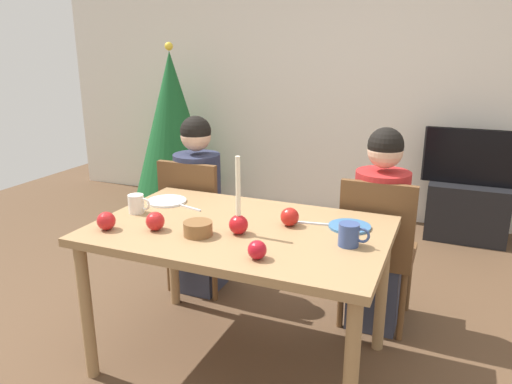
{
  "coord_description": "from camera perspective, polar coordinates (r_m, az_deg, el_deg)",
  "views": [
    {
      "loc": [
        0.91,
        -1.99,
        1.58
      ],
      "look_at": [
        0.0,
        0.2,
        0.87
      ],
      "focal_mm": 34.02,
      "sensor_mm": 36.0,
      "label": 1
    }
  ],
  "objects": [
    {
      "name": "person_left_child",
      "position": [
        3.19,
        -6.79,
        -1.89
      ],
      "size": [
        0.3,
        0.3,
        1.17
      ],
      "color": "#33384C",
      "rests_on": "ground"
    },
    {
      "name": "bowl_walnuts",
      "position": [
        2.24,
        -6.83,
        -4.29
      ],
      "size": [
        0.13,
        0.13,
        0.07
      ],
      "primitive_type": "cylinder",
      "color": "brown",
      "rests_on": "dining_table"
    },
    {
      "name": "apple_by_left_plate",
      "position": [
        2.39,
        -17.2,
        -3.26
      ],
      "size": [
        0.09,
        0.09,
        0.09
      ],
      "primitive_type": "sphere",
      "color": "red",
      "rests_on": "dining_table"
    },
    {
      "name": "christmas_tree",
      "position": [
        4.92,
        -9.77,
        7.84
      ],
      "size": [
        0.8,
        0.8,
        1.62
      ],
      "color": "brown",
      "rests_on": "ground"
    },
    {
      "name": "tv",
      "position": [
        4.38,
        24.21,
        3.77
      ],
      "size": [
        0.79,
        0.05,
        0.46
      ],
      "color": "black",
      "rests_on": "tv_stand"
    },
    {
      "name": "mug_left",
      "position": [
        2.59,
        -13.85,
        -1.36
      ],
      "size": [
        0.13,
        0.08,
        0.1
      ],
      "color": "silver",
      "rests_on": "dining_table"
    },
    {
      "name": "apple_far_edge",
      "position": [
        1.98,
        0.14,
        -6.81
      ],
      "size": [
        0.08,
        0.08,
        0.08
      ],
      "primitive_type": "sphere",
      "color": "#AD121E",
      "rests_on": "dining_table"
    },
    {
      "name": "fork_left",
      "position": [
        2.63,
        -7.96,
        -1.79
      ],
      "size": [
        0.18,
        0.06,
        0.01
      ],
      "primitive_type": "cube",
      "rotation": [
        0.0,
        0.0,
        -0.28
      ],
      "color": "silver",
      "rests_on": "dining_table"
    },
    {
      "name": "ground_plane",
      "position": [
        2.7,
        -1.73,
        -19.18
      ],
      "size": [
        7.68,
        7.68,
        0.0
      ],
      "primitive_type": "plane",
      "color": "brown"
    },
    {
      "name": "fork_right",
      "position": [
        2.39,
        6.69,
        -3.68
      ],
      "size": [
        0.18,
        0.04,
        0.01
      ],
      "primitive_type": "cube",
      "rotation": [
        0.0,
        0.0,
        0.16
      ],
      "color": "silver",
      "rests_on": "dining_table"
    },
    {
      "name": "apple_near_candle",
      "position": [
        2.34,
        3.98,
        -2.93
      ],
      "size": [
        0.09,
        0.09,
        0.09
      ],
      "primitive_type": "sphere",
      "color": "#B11C16",
      "rests_on": "dining_table"
    },
    {
      "name": "back_wall",
      "position": [
        4.68,
        11.64,
        12.96
      ],
      "size": [
        6.4,
        0.1,
        2.6
      ],
      "primitive_type": "cube",
      "color": "silver",
      "rests_on": "ground"
    },
    {
      "name": "mug_right",
      "position": [
        2.14,
        10.95,
        -4.95
      ],
      "size": [
        0.14,
        0.09,
        0.1
      ],
      "color": "#33477F",
      "rests_on": "dining_table"
    },
    {
      "name": "dining_table",
      "position": [
        2.37,
        -1.87,
        -6.01
      ],
      "size": [
        1.4,
        0.9,
        0.75
      ],
      "color": "#99754C",
      "rests_on": "ground"
    },
    {
      "name": "apple_by_right_mug",
      "position": [
        2.33,
        -11.77,
        -3.37
      ],
      "size": [
        0.09,
        0.09,
        0.09
      ],
      "primitive_type": "sphere",
      "color": "red",
      "rests_on": "dining_table"
    },
    {
      "name": "plate_left",
      "position": [
        2.75,
        -10.47,
        -1.05
      ],
      "size": [
        0.22,
        0.22,
        0.01
      ],
      "primitive_type": "cylinder",
      "color": "silver",
      "rests_on": "dining_table"
    },
    {
      "name": "plate_right",
      "position": [
        2.37,
        10.95,
        -4.0
      ],
      "size": [
        0.2,
        0.2,
        0.01
      ],
      "primitive_type": "cylinder",
      "color": "teal",
      "rests_on": "dining_table"
    },
    {
      "name": "chair_left",
      "position": [
        3.18,
        -7.04,
        -3.05
      ],
      "size": [
        0.4,
        0.4,
        0.9
      ],
      "color": "brown",
      "rests_on": "ground"
    },
    {
      "name": "chair_right",
      "position": [
        2.83,
        14.06,
        -6.04
      ],
      "size": [
        0.4,
        0.4,
        0.9
      ],
      "color": "brown",
      "rests_on": "ground"
    },
    {
      "name": "tv_stand",
      "position": [
        4.49,
        23.5,
        -2.07
      ],
      "size": [
        0.64,
        0.4,
        0.48
      ],
      "primitive_type": "cube",
      "color": "black",
      "rests_on": "ground"
    },
    {
      "name": "person_right_child",
      "position": [
        2.84,
        14.25,
        -4.73
      ],
      "size": [
        0.3,
        0.3,
        1.17
      ],
      "color": "#33384C",
      "rests_on": "ground"
    },
    {
      "name": "candle_centerpiece",
      "position": [
        2.23,
        -2.08,
        -3.17
      ],
      "size": [
        0.09,
        0.09,
        0.37
      ],
      "color": "red",
      "rests_on": "dining_table"
    }
  ]
}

